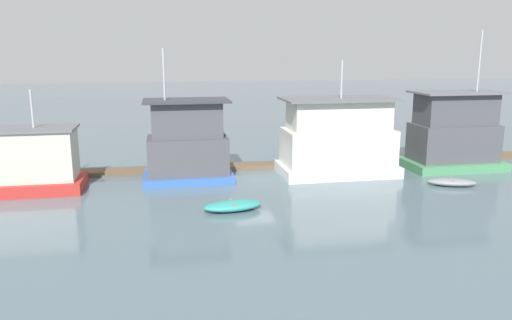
# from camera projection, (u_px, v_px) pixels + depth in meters

# --- Properties ---
(ground_plane) EXTENTS (200.00, 200.00, 0.00)m
(ground_plane) POSITION_uv_depth(u_px,v_px,m) (253.00, 179.00, 30.66)
(ground_plane) COLOR slate
(dock_walkway) EXTENTS (42.40, 1.43, 0.30)m
(dock_walkway) POSITION_uv_depth(u_px,v_px,m) (246.00, 166.00, 33.31)
(dock_walkway) COLOR brown
(dock_walkway) RESTS_ON ground_plane
(houseboat_red) EXTENTS (6.63, 3.21, 5.68)m
(houseboat_red) POSITION_uv_depth(u_px,v_px,m) (20.00, 162.00, 27.54)
(houseboat_red) COLOR red
(houseboat_red) RESTS_ON ground_plane
(houseboat_blue) EXTENTS (5.30, 3.41, 7.85)m
(houseboat_blue) POSITION_uv_depth(u_px,v_px,m) (187.00, 145.00, 29.87)
(houseboat_blue) COLOR #3866B7
(houseboat_blue) RESTS_ON ground_plane
(houseboat_white) EXTENTS (7.29, 3.91, 7.15)m
(houseboat_white) POSITION_uv_depth(u_px,v_px,m) (338.00, 140.00, 31.38)
(houseboat_white) COLOR white
(houseboat_white) RESTS_ON ground_plane
(houseboat_green) EXTENTS (6.25, 3.80, 9.02)m
(houseboat_green) POSITION_uv_depth(u_px,v_px,m) (454.00, 134.00, 33.04)
(houseboat_green) COLOR #4C9360
(houseboat_green) RESTS_ON ground_plane
(dinghy_teal) EXTENTS (3.06, 1.68, 0.50)m
(dinghy_teal) POSITION_uv_depth(u_px,v_px,m) (233.00, 206.00, 24.52)
(dinghy_teal) COLOR teal
(dinghy_teal) RESTS_ON ground_plane
(dinghy_grey) EXTENTS (2.94, 1.92, 0.44)m
(dinghy_grey) POSITION_uv_depth(u_px,v_px,m) (452.00, 182.00, 29.02)
(dinghy_grey) COLOR gray
(dinghy_grey) RESTS_ON ground_plane
(mooring_post_near_left) EXTENTS (0.26, 0.26, 2.17)m
(mooring_post_near_left) POSITION_uv_depth(u_px,v_px,m) (221.00, 157.00, 31.87)
(mooring_post_near_left) COLOR brown
(mooring_post_near_left) RESTS_ON ground_plane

